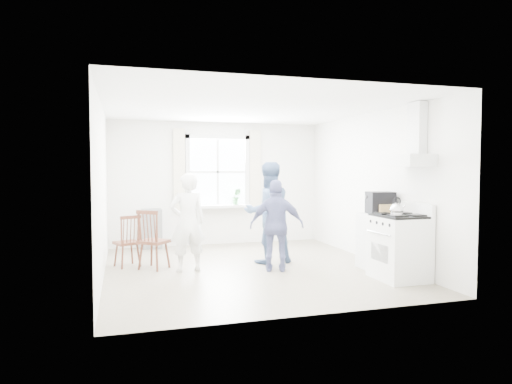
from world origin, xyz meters
name	(u,v)px	position (x,y,z in m)	size (l,w,h in m)	color
room_shell	(249,189)	(0.00, 0.00, 1.30)	(4.62, 5.12, 2.64)	gray
window_assembly	(218,176)	(0.00, 2.45, 1.46)	(1.88, 0.24, 1.70)	white
range_hood	(411,150)	(2.07, -1.35, 1.90)	(0.45, 0.76, 0.94)	silver
shelf_unit	(152,229)	(-1.40, 2.33, 0.40)	(0.40, 0.30, 0.80)	slate
gas_stove	(399,247)	(1.91, -1.35, 0.48)	(0.68, 0.76, 1.12)	white
kettle	(397,210)	(1.77, -1.47, 1.04)	(0.19, 0.19, 0.27)	silver
low_cabinet	(378,241)	(1.98, -0.65, 0.45)	(0.50, 0.55, 0.90)	silver
stereo_stack	(380,203)	(2.01, -0.67, 1.08)	(0.45, 0.42, 0.35)	black
cardboard_box	(387,210)	(2.01, -0.85, 0.98)	(0.25, 0.18, 0.16)	#A88851
windsor_chair_a	(129,235)	(-1.86, 0.61, 0.53)	(0.48, 0.47, 0.87)	#482317
windsor_chair_b	(150,233)	(-1.55, 0.32, 0.59)	(0.57, 0.57, 0.97)	#482317
person_left	(188,222)	(-0.98, 0.06, 0.78)	(0.57, 0.57, 1.56)	white
person_mid	(268,213)	(0.44, 0.33, 0.87)	(0.84, 0.84, 1.74)	slate
person_right	(277,226)	(0.37, -0.32, 0.72)	(0.85, 0.85, 1.45)	navy
potted_plant	(236,197)	(0.38, 2.36, 1.02)	(0.19, 0.19, 0.35)	#316E36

